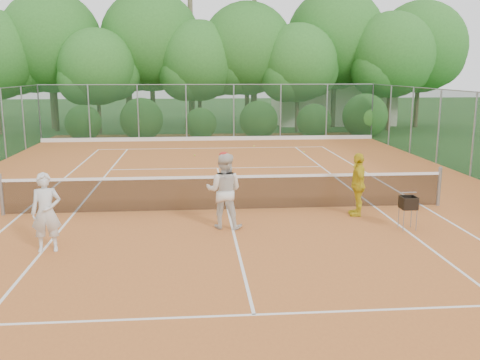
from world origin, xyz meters
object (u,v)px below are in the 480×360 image
player_white (46,212)px  player_yellow (358,184)px  player_center_grp (224,190)px  ball_hopper (408,203)px

player_white → player_yellow: size_ratio=1.01×
player_center_grp → ball_hopper: bearing=-6.9°
player_center_grp → player_yellow: bearing=13.3°
player_white → player_center_grp: player_center_grp is taller
player_yellow → ball_hopper: bearing=38.4°
player_center_grp → ball_hopper: size_ratio=2.30×
player_white → ball_hopper: (8.15, 0.86, -0.20)m
player_white → player_yellow: (7.33, 2.22, -0.01)m
player_white → ball_hopper: size_ratio=2.08×
player_center_grp → player_yellow: 3.64m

